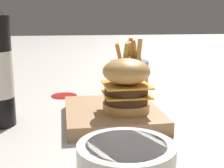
{
  "coord_description": "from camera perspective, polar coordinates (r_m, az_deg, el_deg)",
  "views": [
    {
      "loc": [
        -0.62,
        0.18,
        0.21
      ],
      "look_at": [
        -0.02,
        0.08,
        0.08
      ],
      "focal_mm": 50.0,
      "sensor_mm": 36.0,
      "label": 1
    }
  ],
  "objects": [
    {
      "name": "fries_basket",
      "position": [
        0.88,
        3.2,
        1.63
      ],
      "size": [
        0.11,
        0.11,
        0.15
      ],
      "color": "slate",
      "rests_on": "ground_plane"
    },
    {
      "name": "side_bowl",
      "position": [
        0.42,
        2.59,
        -13.71
      ],
      "size": [
        0.13,
        0.13,
        0.05
      ],
      "color": "silver",
      "rests_on": "ground_plane"
    },
    {
      "name": "serving_board",
      "position": [
        0.64,
        0.0,
        -5.49
      ],
      "size": [
        0.22,
        0.19,
        0.03
      ],
      "color": "#A37A51",
      "rests_on": "ground_plane"
    },
    {
      "name": "burger",
      "position": [
        0.61,
        2.63,
        -0.13
      ],
      "size": [
        0.09,
        0.09,
        0.1
      ],
      "color": "tan",
      "rests_on": "serving_board"
    },
    {
      "name": "ketchup_puddle",
      "position": [
        0.84,
        -8.75,
        -2.06
      ],
      "size": [
        0.07,
        0.07,
        0.0
      ],
      "color": "#B21E14",
      "rests_on": "ground_plane"
    },
    {
      "name": "ground_plane",
      "position": [
        0.68,
        6.4,
        -5.63
      ],
      "size": [
        6.0,
        6.0,
        0.0
      ],
      "primitive_type": "plane",
      "color": "#B7B2A8"
    }
  ]
}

